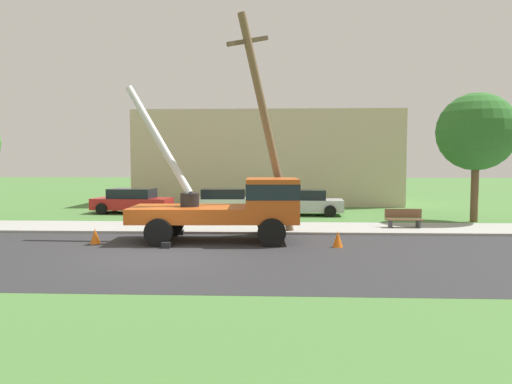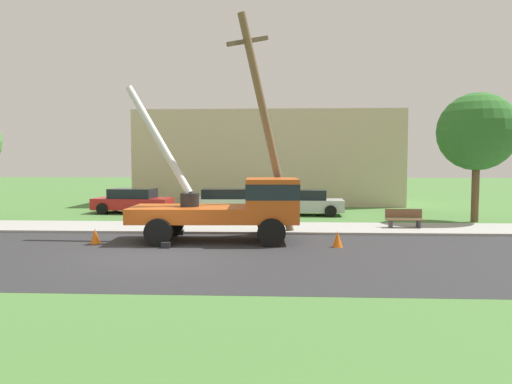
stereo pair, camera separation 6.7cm
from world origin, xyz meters
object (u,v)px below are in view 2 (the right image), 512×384
(parked_sedan_white, at_px, (224,201))
(utility_truck, at_px, (237,204))
(roadside_tree_near, at_px, (477,132))
(leaning_utility_pole, at_px, (266,123))
(traffic_cone_ahead, at_px, (338,239))
(parked_sedan_red, at_px, (133,201))
(parked_sedan_silver, at_px, (303,202))
(traffic_cone_behind, at_px, (95,236))
(park_bench, at_px, (404,219))

(parked_sedan_white, bearing_deg, utility_truck, -80.38)
(utility_truck, xyz_separation_m, roadside_tree_near, (11.21, 6.01, 3.00))
(leaning_utility_pole, height_order, traffic_cone_ahead, leaning_utility_pole)
(leaning_utility_pole, relative_size, roadside_tree_near, 1.39)
(roadside_tree_near, bearing_deg, parked_sedan_red, 170.04)
(parked_sedan_red, relative_size, roadside_tree_near, 0.71)
(utility_truck, distance_m, parked_sedan_silver, 9.18)
(traffic_cone_behind, relative_size, parked_sedan_silver, 0.12)
(roadside_tree_near, bearing_deg, parked_sedan_white, 165.59)
(leaning_utility_pole, xyz_separation_m, parked_sedan_silver, (1.89, 7.18, -3.80))
(utility_truck, height_order, park_bench, utility_truck)
(traffic_cone_ahead, bearing_deg, utility_truck, 162.41)
(traffic_cone_behind, bearing_deg, parked_sedan_red, 99.85)
(traffic_cone_behind, bearing_deg, park_bench, 18.63)
(utility_truck, relative_size, traffic_cone_ahead, 12.25)
(leaning_utility_pole, relative_size, parked_sedan_red, 1.94)
(traffic_cone_ahead, xyz_separation_m, parked_sedan_red, (-10.46, 10.33, 0.43))
(parked_sedan_red, bearing_deg, parked_sedan_white, 1.23)
(parked_sedan_silver, height_order, park_bench, parked_sedan_silver)
(traffic_cone_behind, relative_size, park_bench, 0.35)
(traffic_cone_ahead, height_order, parked_sedan_silver, parked_sedan_silver)
(utility_truck, bearing_deg, parked_sedan_white, 99.62)
(utility_truck, xyz_separation_m, parked_sedan_white, (-1.58, 9.30, -0.70))
(parked_sedan_white, relative_size, park_bench, 2.82)
(utility_truck, bearing_deg, traffic_cone_ahead, -17.59)
(utility_truck, relative_size, parked_sedan_white, 1.52)
(utility_truck, xyz_separation_m, park_bench, (7.05, 3.23, -0.95))
(leaning_utility_pole, bearing_deg, traffic_cone_ahead, -45.69)
(leaning_utility_pole, bearing_deg, park_bench, 16.22)
(parked_sedan_silver, bearing_deg, traffic_cone_ahead, -86.08)
(leaning_utility_pole, bearing_deg, parked_sedan_silver, 75.22)
(utility_truck, bearing_deg, traffic_cone_behind, -170.37)
(traffic_cone_ahead, distance_m, parked_sedan_silver, 9.84)
(parked_sedan_white, height_order, parked_sedan_silver, same)
(utility_truck, bearing_deg, parked_sedan_red, 126.72)
(leaning_utility_pole, distance_m, parked_sedan_red, 11.66)
(utility_truck, height_order, roadside_tree_near, roadside_tree_near)
(leaning_utility_pole, height_order, park_bench, leaning_utility_pole)
(utility_truck, distance_m, roadside_tree_near, 13.07)
(parked_sedan_white, distance_m, parked_sedan_silver, 4.56)
(utility_truck, xyz_separation_m, parked_sedan_red, (-6.85, 9.19, -0.70))
(traffic_cone_ahead, xyz_separation_m, parked_sedan_silver, (-0.67, 9.81, 0.43))
(traffic_cone_behind, height_order, parked_sedan_red, parked_sedan_red)
(parked_sedan_silver, relative_size, roadside_tree_near, 0.71)
(traffic_cone_ahead, distance_m, parked_sedan_white, 11.67)
(utility_truck, relative_size, park_bench, 4.29)
(traffic_cone_behind, distance_m, park_bench, 12.83)
(roadside_tree_near, bearing_deg, park_bench, -146.26)
(traffic_cone_behind, relative_size, roadside_tree_near, 0.09)
(traffic_cone_ahead, xyz_separation_m, park_bench, (3.44, 4.38, 0.18))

